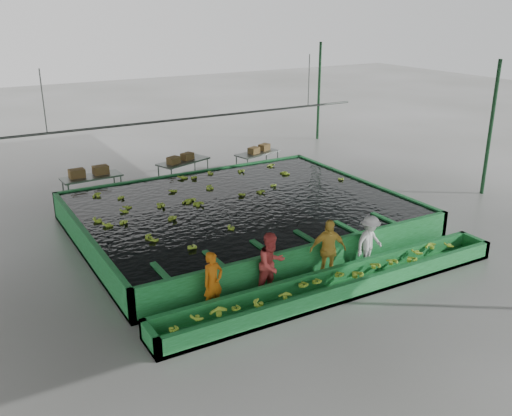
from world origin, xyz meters
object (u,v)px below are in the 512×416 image
packing_table_right (257,163)px  worker_c (328,250)px  box_stack_left (89,176)px  box_stack_right (259,152)px  worker_b (271,264)px  box_stack_mid (181,162)px  packing_table_left (93,189)px  packing_table_mid (184,173)px  flotation_tank (240,215)px  worker_d (369,242)px  sorting_trough (338,284)px  worker_a (213,282)px

packing_table_right → worker_c: bearing=-109.7°
packing_table_right → box_stack_left: bearing=-179.1°
box_stack_right → worker_b: bearing=-118.8°
worker_b → box_stack_mid: bearing=70.8°
worker_c → box_stack_left: 10.11m
packing_table_right → box_stack_right: (0.13, 0.07, 0.45)m
packing_table_left → box_stack_right: bearing=2.2°
worker_c → packing_table_left: bearing=130.8°
worker_b → box_stack_left: size_ratio=1.17×
box_stack_mid → box_stack_right: (3.64, 0.11, -0.09)m
worker_c → box_stack_mid: worker_c is taller
packing_table_mid → box_stack_mid: 0.52m
flotation_tank → box_stack_mid: bearing=88.3°
worker_c → worker_d: size_ratio=1.11×
worker_d → packing_table_left: 10.60m
packing_table_mid → packing_table_right: bearing=-0.8°
packing_table_right → flotation_tank: bearing=-125.1°
worker_b → worker_c: (1.72, 0.00, 0.00)m
packing_table_mid → box_stack_left: bearing=-177.6°
sorting_trough → packing_table_right: (3.66, 10.31, 0.20)m
worker_d → box_stack_right: bearing=66.6°
box_stack_left → box_stack_mid: size_ratio=1.14×
worker_c → flotation_tank: bearing=112.7°
packing_table_left → box_stack_mid: 3.60m
box_stack_left → worker_d: bearing=-61.4°
worker_a → worker_c: worker_c is taller
flotation_tank → packing_table_mid: size_ratio=4.62×
sorting_trough → worker_c: size_ratio=6.02×
box_stack_left → box_stack_mid: same height
flotation_tank → box_stack_left: (-3.46, 5.10, 0.52)m
worker_b → packing_table_right: 10.82m
packing_table_right → worker_a: bearing=-125.3°
flotation_tank → packing_table_right: size_ratio=5.08×
sorting_trough → worker_c: 1.02m
worker_b → box_stack_right: (5.27, 9.58, 0.07)m
sorting_trough → worker_c: bearing=72.6°
worker_a → worker_d: worker_a is taller
sorting_trough → packing_table_mid: bearing=88.4°
packing_table_right → box_stack_left: 7.14m
worker_b → box_stack_left: (-1.99, 9.40, 0.14)m
sorting_trough → box_stack_mid: 10.30m
worker_c → worker_d: worker_c is taller
worker_a → box_stack_left: bearing=80.3°
worker_a → box_stack_mid: size_ratio=1.22×
flotation_tank → sorting_trough: flotation_tank is taller
worker_a → worker_c: 3.32m
box_stack_right → packing_table_mid: bearing=-179.7°
worker_a → packing_table_left: worker_a is taller
sorting_trough → packing_table_mid: size_ratio=4.62×
flotation_tank → worker_c: worker_c is taller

